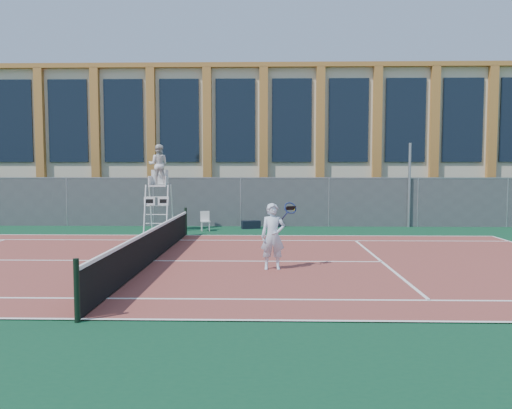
{
  "coord_description": "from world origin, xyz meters",
  "views": [
    {
      "loc": [
        3.22,
        -13.81,
        2.59
      ],
      "look_at": [
        2.83,
        3.0,
        1.41
      ],
      "focal_mm": 35.0,
      "sensor_mm": 36.0,
      "label": 1
    }
  ],
  "objects_px": {
    "steel_pole": "(409,185)",
    "tennis_player": "(273,236)",
    "plastic_chair": "(205,219)",
    "umpire_chair": "(158,167)"
  },
  "relations": [
    {
      "from": "steel_pole",
      "to": "tennis_player",
      "type": "distance_m",
      "value": 11.66
    },
    {
      "from": "umpire_chair",
      "to": "plastic_chair",
      "type": "height_order",
      "value": "umpire_chair"
    },
    {
      "from": "steel_pole",
      "to": "umpire_chair",
      "type": "xyz_separation_m",
      "value": [
        -10.94,
        -1.65,
        0.8
      ]
    },
    {
      "from": "steel_pole",
      "to": "umpire_chair",
      "type": "relative_size",
      "value": 1.03
    },
    {
      "from": "steel_pole",
      "to": "plastic_chair",
      "type": "xyz_separation_m",
      "value": [
        -9.0,
        -1.58,
        -1.4
      ]
    },
    {
      "from": "plastic_chair",
      "to": "tennis_player",
      "type": "height_order",
      "value": "tennis_player"
    },
    {
      "from": "steel_pole",
      "to": "umpire_chair",
      "type": "height_order",
      "value": "steel_pole"
    },
    {
      "from": "umpire_chair",
      "to": "plastic_chair",
      "type": "bearing_deg",
      "value": 2.09
    },
    {
      "from": "umpire_chair",
      "to": "tennis_player",
      "type": "relative_size",
      "value": 2.15
    },
    {
      "from": "steel_pole",
      "to": "tennis_player",
      "type": "height_order",
      "value": "steel_pole"
    }
  ]
}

